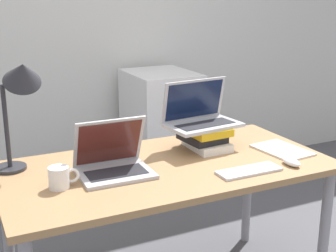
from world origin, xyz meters
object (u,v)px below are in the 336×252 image
Objects in this scene: wireless_keyboard at (249,171)px; mug at (60,178)px; laptop_left at (113,163)px; laptop_on_books at (201,117)px; notepad at (282,150)px; mini_fridge at (161,133)px; desk_lamp at (20,85)px; book_stack at (205,137)px; mouse at (291,162)px.

mug reaches higher than wireless_keyboard.
laptop_left is at bearing 155.50° from wireless_keyboard.
mug is at bearing -164.79° from laptop_on_books.
mini_fridge reaches higher than notepad.
desk_lamp reaches higher than notepad.
wireless_keyboard is at bearing -88.19° from book_stack.
laptop_on_books is at bearing -104.50° from mini_fridge.
laptop_left is 0.82× the size of laptop_on_books.
desk_lamp is at bearing -137.51° from mini_fridge.
mini_fridge is (1.12, 1.02, -0.64)m from desk_lamp.
notepad is (0.32, -0.20, -0.05)m from book_stack.
laptop_on_books is (-0.01, 0.03, 0.10)m from book_stack.
laptop_on_books is 0.42× the size of mini_fridge.
wireless_keyboard is (0.02, -0.39, -0.15)m from laptop_on_books.
desk_lamp is at bearing 176.26° from laptop_on_books.
laptop_on_books reaches higher than mug.
desk_lamp is at bearing 152.63° from wireless_keyboard.
mug is 1.68m from mini_fridge.
mini_fridge reaches higher than mouse.
book_stack reaches higher than mouse.
book_stack is 0.79m from mug.
laptop_on_books is at bearing -3.74° from desk_lamp.
mouse is at bearing -58.37° from book_stack.
mug is at bearing -128.84° from mini_fridge.
mug is 0.14× the size of mini_fridge.
mouse is at bearing -116.91° from notepad.
laptop_left is 0.51m from desk_lamp.
wireless_keyboard reaches higher than notepad.
book_stack is at bearing 91.81° from wireless_keyboard.
laptop_on_books is (0.51, 0.15, 0.11)m from laptop_left.
desk_lamp is at bearing 107.88° from mug.
book_stack is 0.64× the size of laptop_on_books.
laptop_on_books is 3.04× the size of mug.
laptop_left is at bearing -167.09° from book_stack.
wireless_keyboard is at bearing -27.37° from desk_lamp.
mug is 0.43m from desk_lamp.
wireless_keyboard is 0.22m from mouse.
laptop_left is at bearing -122.80° from mini_fridge.
notepad is (0.33, -0.23, -0.15)m from laptop_on_books.
laptop_on_books reaches higher than mouse.
wireless_keyboard is at bearing -13.47° from mug.
mug is (-0.78, 0.19, 0.04)m from wireless_keyboard.
wireless_keyboard is 1.04m from desk_lamp.
wireless_keyboard is 1.52m from mini_fridge.
mug is at bearing 168.71° from mouse.
notepad is 0.32× the size of mini_fridge.
book_stack is 0.11m from laptop_on_books.
mouse reaches higher than notepad.
wireless_keyboard is at bearing -24.50° from laptop_left.
laptop_left is 1.28× the size of book_stack.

